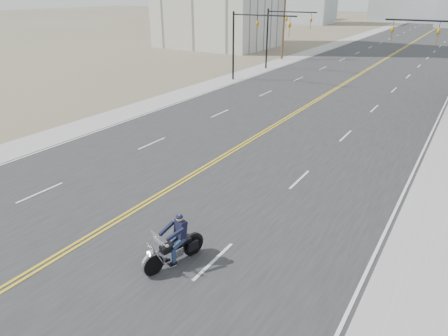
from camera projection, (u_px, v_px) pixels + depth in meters
ground_plane at (27, 275)px, 13.64m from camera, size 400.00×400.00×0.00m
road at (403, 48)px, 67.79m from camera, size 20.00×200.00×0.01m
sidewalk_left at (337, 44)px, 73.39m from camera, size 3.00×200.00×0.01m
traffic_mast_left at (250, 33)px, 40.76m from camera, size 7.10×0.26×7.00m
traffic_mast_right at (447, 45)px, 32.03m from camera, size 7.10×0.26×7.00m
traffic_mast_far at (280, 28)px, 47.14m from camera, size 6.10×0.26×7.00m
utility_pole_left at (284, 18)px, 54.63m from camera, size 2.20×0.30×10.50m
motorcyclist at (173, 241)px, 13.83m from camera, size 1.65×2.59×1.88m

